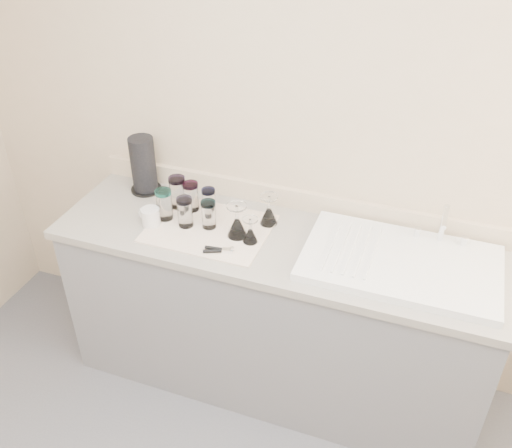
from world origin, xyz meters
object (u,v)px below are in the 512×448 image
at_px(tumbler_blue, 185,212).
at_px(tumbler_lavender, 209,214).
at_px(sink_unit, 401,262).
at_px(tumbler_purple, 209,201).
at_px(white_mug, 150,217).
at_px(paper_towel_roll, 143,165).
at_px(tumbler_magenta, 164,204).
at_px(tumbler_teal, 178,192).
at_px(goblet_front_right, 250,234).
at_px(goblet_front_left, 237,225).
at_px(tumbler_cyan, 191,196).
at_px(goblet_back_right, 269,214).
at_px(can_opener, 219,250).

distance_m(tumbler_blue, tumbler_lavender, 0.11).
distance_m(sink_unit, tumbler_purple, 0.93).
height_order(white_mug, paper_towel_roll, paper_towel_roll).
xyz_separation_m(tumbler_purple, paper_towel_roll, (-0.39, 0.09, 0.07)).
xyz_separation_m(sink_unit, tumbler_magenta, (-1.10, -0.03, 0.07)).
distance_m(tumbler_teal, tumbler_blue, 0.17).
bearing_deg(goblet_front_right, tumbler_lavender, 168.89).
xyz_separation_m(sink_unit, tumbler_teal, (-1.09, 0.09, 0.07)).
distance_m(tumbler_teal, goblet_front_left, 0.38).
xyz_separation_m(tumbler_cyan, paper_towel_roll, (-0.30, 0.09, 0.06)).
bearing_deg(tumbler_cyan, goblet_back_right, 2.12).
relative_size(tumbler_teal, goblet_back_right, 1.07).
distance_m(sink_unit, tumbler_magenta, 1.10).
bearing_deg(can_opener, sink_unit, 13.51).
xyz_separation_m(tumbler_magenta, goblet_front_right, (0.44, -0.04, -0.04)).
bearing_deg(goblet_front_right, tumbler_purple, 150.44).
relative_size(tumbler_lavender, white_mug, 1.06).
xyz_separation_m(tumbler_blue, goblet_back_right, (0.36, 0.15, -0.02)).
bearing_deg(tumbler_teal, tumbler_blue, -52.43).
xyz_separation_m(tumbler_purple, goblet_front_right, (0.27, -0.15, -0.02)).
distance_m(can_opener, paper_towel_roll, 0.68).
bearing_deg(goblet_front_right, white_mug, -176.83).
relative_size(tumbler_teal, tumbler_lavender, 1.17).
distance_m(tumbler_teal, tumbler_purple, 0.16).
height_order(tumbler_purple, white_mug, tumbler_purple).
xyz_separation_m(tumbler_purple, tumbler_magenta, (-0.18, -0.11, 0.01)).
height_order(sink_unit, tumbler_magenta, sink_unit).
bearing_deg(tumbler_blue, tumbler_purple, 66.29).
bearing_deg(tumbler_teal, white_mug, -106.82).
bearing_deg(tumbler_purple, white_mug, -140.82).
bearing_deg(goblet_back_right, paper_towel_roll, 173.41).
bearing_deg(goblet_front_right, can_opener, -130.93).
bearing_deg(tumbler_lavender, goblet_front_right, -11.11).
height_order(tumbler_cyan, can_opener, tumbler_cyan).
relative_size(tumbler_teal, tumbler_cyan, 1.10).
bearing_deg(tumbler_purple, tumbler_blue, -113.71).
bearing_deg(goblet_front_left, goblet_front_right, -17.35).
distance_m(sink_unit, can_opener, 0.78).
bearing_deg(white_mug, tumbler_purple, 39.18).
bearing_deg(tumbler_teal, tumbler_cyan, -2.66).
distance_m(goblet_back_right, white_mug, 0.55).
distance_m(goblet_front_left, white_mug, 0.42).
height_order(tumbler_purple, tumbler_blue, tumbler_blue).
bearing_deg(tumbler_blue, sink_unit, 2.73).
relative_size(tumbler_magenta, tumbler_lavender, 1.11).
distance_m(tumbler_cyan, tumbler_magenta, 0.14).
height_order(goblet_back_right, can_opener, goblet_back_right).
relative_size(tumbler_teal, white_mug, 1.23).
xyz_separation_m(goblet_front_right, paper_towel_roll, (-0.66, 0.25, 0.09)).
distance_m(sink_unit, goblet_front_left, 0.73).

